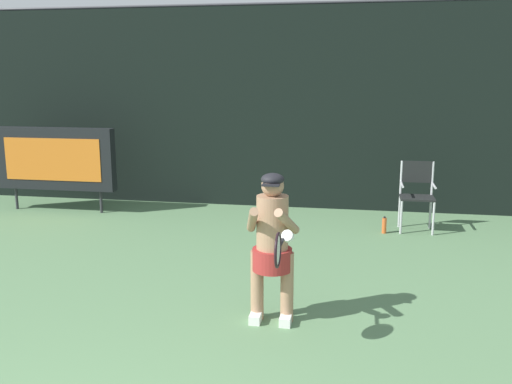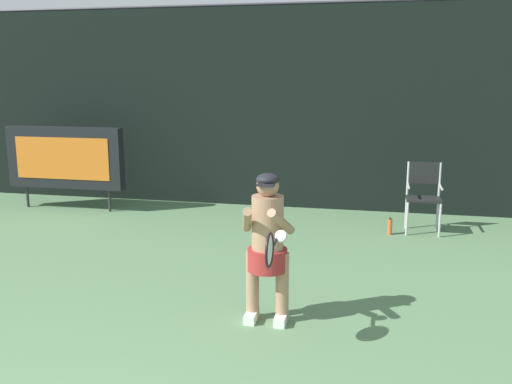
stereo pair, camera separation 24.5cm
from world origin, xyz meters
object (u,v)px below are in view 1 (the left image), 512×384
(tennis_player, at_px, (272,242))
(tennis_racket, at_px, (278,249))
(water_bottle, at_px, (384,225))
(umpire_chair, at_px, (417,192))
(scoreboard, at_px, (55,159))

(tennis_player, height_order, tennis_racket, tennis_player)
(water_bottle, bearing_deg, tennis_racket, -105.03)
(tennis_racket, bearing_deg, water_bottle, 74.39)
(umpire_chair, distance_m, tennis_player, 4.12)
(scoreboard, height_order, tennis_racket, scoreboard)
(umpire_chair, height_order, tennis_player, tennis_player)
(scoreboard, distance_m, umpire_chair, 6.22)
(scoreboard, xyz_separation_m, tennis_racket, (4.64, -4.52, -0.01))
(scoreboard, bearing_deg, umpire_chair, -1.67)
(umpire_chair, bearing_deg, tennis_player, -114.75)
(water_bottle, bearing_deg, scoreboard, 175.37)
(water_bottle, height_order, tennis_player, tennis_player)
(umpire_chair, distance_m, water_bottle, 0.75)
(scoreboard, distance_m, tennis_racket, 6.48)
(tennis_player, bearing_deg, scoreboard, 138.90)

